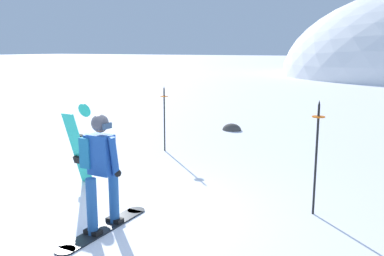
% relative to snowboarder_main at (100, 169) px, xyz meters
% --- Properties ---
extents(ground_plane, '(300.00, 300.00, 0.00)m').
position_rel_snowboarder_main_xyz_m(ground_plane, '(-0.13, 0.44, -0.92)').
color(ground_plane, white).
extents(snowboarder_main, '(0.64, 1.84, 1.71)m').
position_rel_snowboarder_main_xyz_m(snowboarder_main, '(0.00, 0.00, 0.00)').
color(snowboarder_main, black).
rests_on(snowboarder_main, ground).
extents(spare_snowboard, '(0.28, 0.53, 1.59)m').
position_rel_snowboarder_main_xyz_m(spare_snowboard, '(-1.68, 1.40, -0.12)').
color(spare_snowboard, '#23B7A3').
rests_on(spare_snowboard, ground).
extents(piste_marker_near, '(0.20, 0.20, 1.85)m').
position_rel_snowboarder_main_xyz_m(piste_marker_near, '(2.65, 2.00, 0.14)').
color(piste_marker_near, black).
rests_on(piste_marker_near, ground).
extents(piste_marker_far, '(0.20, 0.20, 1.69)m').
position_rel_snowboarder_main_xyz_m(piste_marker_far, '(-1.64, 4.51, 0.05)').
color(piste_marker_far, black).
rests_on(piste_marker_far, ground).
extents(rock_mid, '(0.63, 0.53, 0.44)m').
position_rel_snowboarder_main_xyz_m(rock_mid, '(-1.13, 7.89, -0.92)').
color(rock_mid, '#4C4742').
rests_on(rock_mid, ground).
extents(rock_small, '(0.54, 0.46, 0.38)m').
position_rel_snowboarder_main_xyz_m(rock_small, '(-3.13, 3.84, -0.92)').
color(rock_small, '#4C4742').
rests_on(rock_small, ground).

